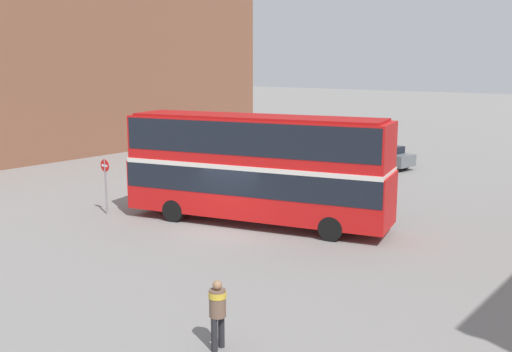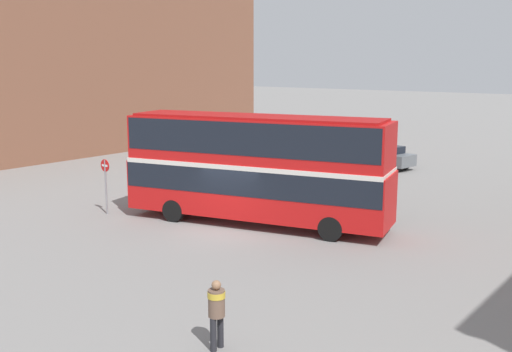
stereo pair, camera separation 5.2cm
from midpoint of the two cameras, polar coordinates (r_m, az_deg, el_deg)
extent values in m
plane|color=gray|center=(24.77, -2.96, -5.29)|extent=(240.00, 240.00, 0.00)
cube|color=brown|center=(50.09, -18.36, 10.39)|extent=(10.59, 35.97, 13.95)
cube|color=red|center=(25.51, 0.06, -1.33)|extent=(11.74, 5.24, 2.16)
cube|color=red|center=(25.16, 0.06, 3.29)|extent=(11.55, 5.13, 1.99)
cube|color=black|center=(25.41, 0.06, -0.25)|extent=(11.63, 5.24, 1.06)
cube|color=black|center=(25.13, 0.06, 3.83)|extent=(11.39, 5.12, 1.35)
cube|color=silver|center=(25.30, 0.06, 1.13)|extent=(11.63, 5.24, 0.20)
cube|color=#A91111|center=(25.05, 0.06, 5.66)|extent=(11.01, 4.83, 0.10)
cylinder|color=black|center=(25.56, 8.64, -3.75)|extent=(1.03, 0.53, 0.98)
cylinder|color=black|center=(23.51, 7.19, -5.00)|extent=(1.03, 0.53, 0.98)
cylinder|color=black|center=(28.21, -5.43, -2.29)|extent=(1.03, 0.53, 0.98)
cylinder|color=black|center=(26.37, -7.79, -3.27)|extent=(1.03, 0.53, 0.98)
cylinder|color=#232328|center=(14.87, -3.98, -14.84)|extent=(0.16, 0.16, 0.85)
cylinder|color=#232328|center=(15.05, -3.31, -14.49)|extent=(0.16, 0.16, 0.85)
cylinder|color=brown|center=(14.65, -3.68, -11.98)|extent=(0.42, 0.42, 0.67)
cylinder|color=gold|center=(14.57, -3.69, -11.21)|extent=(0.45, 0.45, 0.15)
sphere|color=#936B4C|center=(14.48, -3.70, -10.32)|extent=(0.23, 0.23, 0.23)
cube|color=navy|center=(40.73, 0.73, 1.98)|extent=(4.55, 2.38, 0.70)
cube|color=black|center=(40.55, 0.94, 2.86)|extent=(2.45, 1.95, 0.59)
cylinder|color=black|center=(40.77, -1.52, 1.56)|extent=(0.66, 0.30, 0.64)
cylinder|color=black|center=(42.19, -0.26, 1.87)|extent=(0.66, 0.30, 0.64)
cylinder|color=black|center=(39.39, 1.78, 1.23)|extent=(0.66, 0.30, 0.64)
cylinder|color=black|center=(40.85, 2.96, 1.57)|extent=(0.66, 0.30, 0.64)
cube|color=slate|center=(40.28, 11.99, 1.70)|extent=(4.33, 2.33, 0.75)
cube|color=black|center=(40.10, 12.22, 2.52)|extent=(2.35, 1.85, 0.46)
cylinder|color=black|center=(40.47, 9.88, 1.35)|extent=(0.69, 0.32, 0.66)
cylinder|color=black|center=(41.68, 11.17, 1.57)|extent=(0.69, 0.32, 0.66)
cylinder|color=black|center=(39.00, 12.84, 0.88)|extent=(0.69, 0.32, 0.66)
cylinder|color=black|center=(40.25, 14.08, 1.13)|extent=(0.69, 0.32, 0.66)
cylinder|color=gray|center=(28.10, -14.05, -1.03)|extent=(0.08, 0.08, 2.51)
cylinder|color=red|center=(27.92, -14.14, 0.98)|extent=(0.57, 0.03, 0.57)
cube|color=white|center=(27.92, -14.14, 0.98)|extent=(0.40, 0.04, 0.10)
camera|label=1|loc=(0.03, -89.94, 0.01)|focal=42.00mm
camera|label=2|loc=(0.03, 90.06, -0.01)|focal=42.00mm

